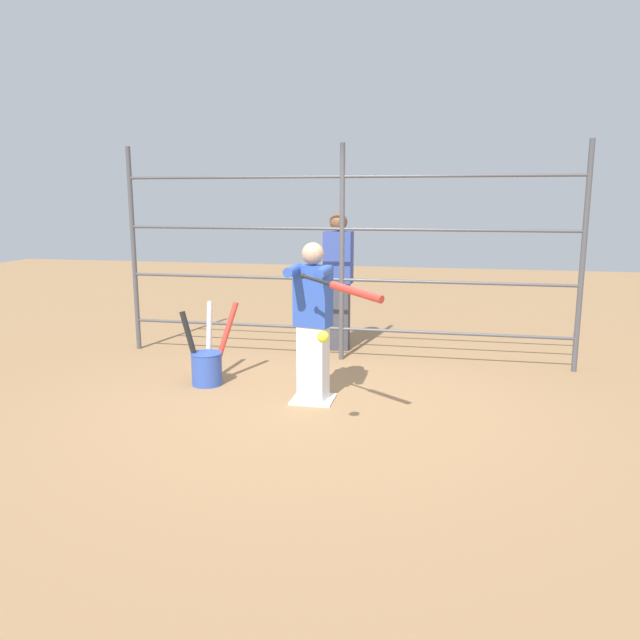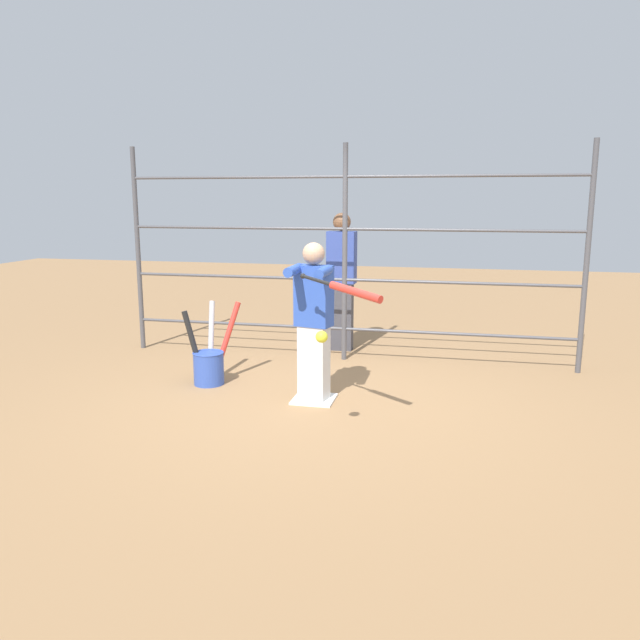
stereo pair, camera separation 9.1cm
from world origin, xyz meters
The scene contains 8 objects.
ground_plane centered at (0.00, 0.00, 0.00)m, with size 24.00×24.00×0.00m, color #9E754C.
home_plate centered at (0.00, 0.00, 0.01)m, with size 0.40×0.40×0.02m.
fence_backstop centered at (0.00, -1.60, 1.28)m, with size 5.42×0.06×2.55m.
batter centered at (0.00, 0.02, 0.83)m, with size 0.39×0.58×1.53m.
baseball_bat_swinging centered at (-0.46, 0.70, 1.20)m, with size 0.79×0.53×0.16m.
softball_in_flight centered at (-0.31, 1.04, 0.88)m, with size 0.10×0.10×0.10m.
bat_bucket centered at (1.21, -0.30, 0.23)m, with size 0.53×0.57×0.84m.
bystander_behind_fence centered at (0.13, -2.08, 0.91)m, with size 0.36×0.22×1.75m.
Camera 1 is at (-1.25, 5.67, 1.94)m, focal length 35.00 mm.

